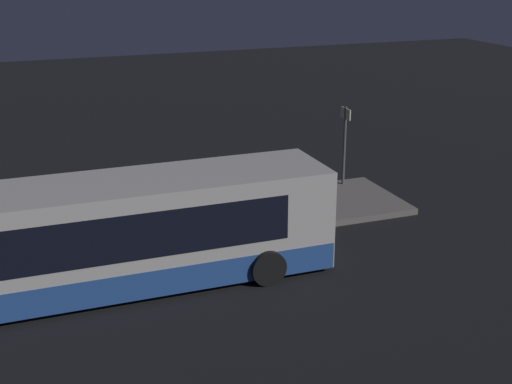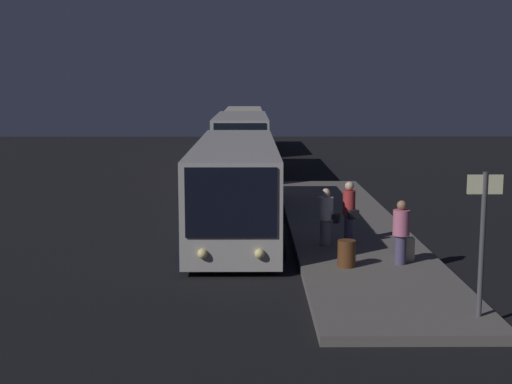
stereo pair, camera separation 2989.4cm
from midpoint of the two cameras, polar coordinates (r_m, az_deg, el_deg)
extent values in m
plane|color=black|center=(14.16, -63.70, -19.36)|extent=(80.00, 80.00, 0.00)
cube|color=#605B56|center=(16.28, -56.07, -12.67)|extent=(20.00, 3.55, 0.20)
cube|color=#B2ADA8|center=(13.75, -66.73, -14.20)|extent=(11.70, 2.45, 2.60)
cube|color=#23478C|center=(14.12, -65.52, -17.61)|extent=(11.64, 2.47, 0.70)
cube|color=black|center=(13.86, -67.97, -12.97)|extent=(9.59, 2.48, 1.15)
cube|color=black|center=(10.09, -43.51, -13.41)|extent=(0.06, 2.15, 1.67)
sphere|color=#F9E58C|center=(11.20, -40.68, -17.06)|extent=(0.24, 0.24, 0.24)
sphere|color=#F9E58C|center=(10.20, -43.16, -21.25)|extent=(0.24, 0.24, 0.24)
cylinder|color=black|center=(12.52, -48.21, -16.15)|extent=(0.92, 0.30, 0.92)
cylinder|color=black|center=(10.84, -54.13, -22.95)|extent=(0.92, 0.30, 0.92)
cylinder|color=#4C476B|center=(14.53, -49.12, -11.50)|extent=(0.31, 0.31, 0.78)
cylinder|color=#BF3333|center=(14.26, -49.85, -8.93)|extent=(0.44, 0.44, 0.67)
sphere|color=beige|center=(14.10, -50.33, -7.23)|extent=(0.25, 0.25, 0.25)
cube|color=black|center=(14.31, -48.49, -9.76)|extent=(0.23, 0.31, 0.24)
cylinder|color=#4C476B|center=(14.26, -38.63, -9.49)|extent=(0.34, 0.34, 0.72)
cylinder|color=#CC6B8C|center=(14.00, -39.19, -7.03)|extent=(0.49, 0.49, 0.63)
sphere|color=#9E7051|center=(13.84, -39.56, -5.42)|extent=(0.23, 0.23, 0.23)
cylinder|color=gray|center=(13.81, -48.85, -12.92)|extent=(0.36, 0.36, 0.72)
cylinder|color=silver|center=(13.54, -49.56, -10.45)|extent=(0.52, 0.52, 0.62)
sphere|color=beige|center=(13.38, -50.02, -8.81)|extent=(0.23, 0.23, 0.23)
cube|color=black|center=(13.82, -48.39, -10.86)|extent=(0.31, 0.22, 0.24)
cube|color=beige|center=(14.69, -39.85, -9.31)|extent=(0.39, 0.22, 0.58)
cylinder|color=black|center=(14.53, -40.19, -7.87)|extent=(0.02, 0.02, 0.24)
cylinder|color=#4C4C51|center=(13.68, -22.92, -2.99)|extent=(0.10, 0.10, 2.77)
cube|color=beige|center=(13.32, -23.55, 1.61)|extent=(0.04, 0.66, 0.36)
cylinder|color=#593319|center=(13.06, -39.24, -12.23)|extent=(0.44, 0.44, 0.65)
camera|label=1|loc=(14.95, -145.36, -8.91)|focal=50.00mm
camera|label=2|loc=(14.95, 34.64, 8.91)|focal=50.00mm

